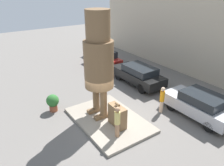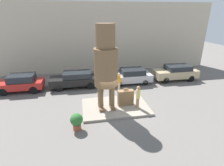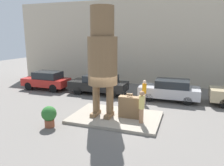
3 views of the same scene
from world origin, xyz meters
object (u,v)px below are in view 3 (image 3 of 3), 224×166
(parked_car_silver, at_px, (170,90))
(planter_pot, at_px, (49,115))
(tourist, at_px, (142,106))
(parked_car_red, at_px, (47,80))
(worker_hivis, at_px, (144,91))
(parked_car_black, at_px, (99,84))
(statue_figure, at_px, (103,54))
(giant_suitcase, at_px, (130,107))

(parked_car_silver, distance_m, planter_pot, 8.82)
(tourist, bearing_deg, parked_car_silver, 79.25)
(parked_car_red, xyz_separation_m, worker_hivis, (8.86, -1.37, 0.08))
(tourist, distance_m, parked_car_black, 6.95)
(tourist, xyz_separation_m, parked_car_black, (-4.56, 5.24, -0.27))
(statue_figure, xyz_separation_m, tourist, (2.29, -0.38, -2.56))
(statue_figure, relative_size, parked_car_red, 1.49)
(tourist, height_order, worker_hivis, tourist)
(giant_suitcase, height_order, parked_car_red, parked_car_red)
(tourist, height_order, planter_pot, tourist)
(planter_pot, xyz_separation_m, worker_hivis, (3.85, 5.45, 0.29))
(parked_car_red, bearing_deg, giant_suitcase, 152.29)
(parked_car_red, bearing_deg, parked_car_black, -178.53)
(giant_suitcase, xyz_separation_m, tourist, (0.78, -0.56, 0.33))
(parked_car_red, distance_m, planter_pot, 8.46)
(giant_suitcase, relative_size, planter_pot, 1.25)
(tourist, relative_size, parked_car_silver, 0.40)
(parked_car_black, distance_m, worker_hivis, 4.24)
(giant_suitcase, distance_m, parked_car_silver, 5.00)
(parked_car_red, bearing_deg, tourist, 151.58)
(parked_car_black, bearing_deg, tourist, 131.02)
(statue_figure, bearing_deg, planter_pot, -135.89)
(giant_suitcase, xyz_separation_m, planter_pot, (-3.65, -2.27, -0.13))
(planter_pot, bearing_deg, worker_hivis, 54.75)
(worker_hivis, bearing_deg, giant_suitcase, -93.57)
(parked_car_red, bearing_deg, planter_pot, 126.30)
(planter_pot, bearing_deg, parked_car_silver, 51.96)
(statue_figure, bearing_deg, parked_car_silver, 55.96)
(parked_car_black, bearing_deg, parked_car_red, 1.47)
(tourist, bearing_deg, giant_suitcase, 144.34)
(parked_car_black, xyz_separation_m, parked_car_silver, (5.55, -0.00, -0.03))
(giant_suitcase, relative_size, worker_hivis, 0.82)
(worker_hivis, bearing_deg, parked_car_red, 171.22)
(giant_suitcase, distance_m, worker_hivis, 3.19)
(parked_car_red, relative_size, planter_pot, 3.63)
(parked_car_silver, bearing_deg, giant_suitcase, 69.16)
(parked_car_black, xyz_separation_m, planter_pot, (0.12, -6.94, -0.20))
(statue_figure, distance_m, parked_car_black, 6.06)
(parked_car_black, height_order, worker_hivis, worker_hivis)
(parked_car_red, relative_size, worker_hivis, 2.39)
(parked_car_silver, bearing_deg, planter_pot, 51.96)
(parked_car_silver, relative_size, worker_hivis, 2.52)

